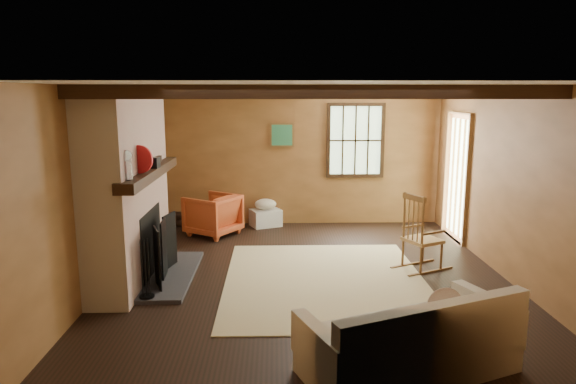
{
  "coord_description": "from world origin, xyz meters",
  "views": [
    {
      "loc": [
        -0.42,
        -6.31,
        2.31
      ],
      "look_at": [
        -0.25,
        0.4,
        1.02
      ],
      "focal_mm": 32.0,
      "sensor_mm": 36.0,
      "label": 1
    }
  ],
  "objects_px": {
    "laundry_basket": "(266,218)",
    "armchair": "(213,215)",
    "fireplace": "(130,193)",
    "rocking_chair": "(421,238)",
    "sofa": "(413,345)"
  },
  "relations": [
    {
      "from": "laundry_basket",
      "to": "armchair",
      "type": "height_order",
      "value": "armchair"
    },
    {
      "from": "fireplace",
      "to": "rocking_chair",
      "type": "height_order",
      "value": "fireplace"
    },
    {
      "from": "fireplace",
      "to": "sofa",
      "type": "xyz_separation_m",
      "value": [
        2.94,
        -2.39,
        -0.84
      ]
    },
    {
      "from": "fireplace",
      "to": "rocking_chair",
      "type": "relative_size",
      "value": 2.31
    },
    {
      "from": "rocking_chair",
      "to": "laundry_basket",
      "type": "distance_m",
      "value": 3.16
    },
    {
      "from": "fireplace",
      "to": "armchair",
      "type": "bearing_deg",
      "value": 68.95
    },
    {
      "from": "rocking_chair",
      "to": "sofa",
      "type": "height_order",
      "value": "rocking_chair"
    },
    {
      "from": "rocking_chair",
      "to": "laundry_basket",
      "type": "relative_size",
      "value": 2.08
    },
    {
      "from": "armchair",
      "to": "laundry_basket",
      "type": "bearing_deg",
      "value": 156.32
    },
    {
      "from": "laundry_basket",
      "to": "armchair",
      "type": "bearing_deg",
      "value": -147.0
    },
    {
      "from": "rocking_chair",
      "to": "armchair",
      "type": "relative_size",
      "value": 1.38
    },
    {
      "from": "fireplace",
      "to": "armchair",
      "type": "distance_m",
      "value": 2.27
    },
    {
      "from": "sofa",
      "to": "armchair",
      "type": "distance_m",
      "value": 4.89
    },
    {
      "from": "laundry_basket",
      "to": "rocking_chair",
      "type": "bearing_deg",
      "value": -48.15
    },
    {
      "from": "sofa",
      "to": "laundry_basket",
      "type": "relative_size",
      "value": 3.94
    }
  ]
}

